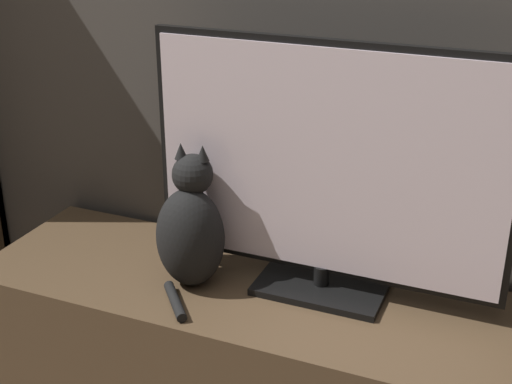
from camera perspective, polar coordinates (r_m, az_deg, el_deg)
The scene contains 3 objects.
tv_stand at distance 2.18m, azimuth -1.48°, elevation -11.96°, with size 1.54×0.53×0.40m.
tv at distance 1.89m, azimuth 5.64°, elevation 1.57°, with size 0.99×0.22×0.71m.
cat at distance 2.01m, azimuth -5.21°, elevation -3.02°, with size 0.21×0.30×0.41m.
Camera 1 is at (0.73, -0.69, 1.47)m, focal length 50.00 mm.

